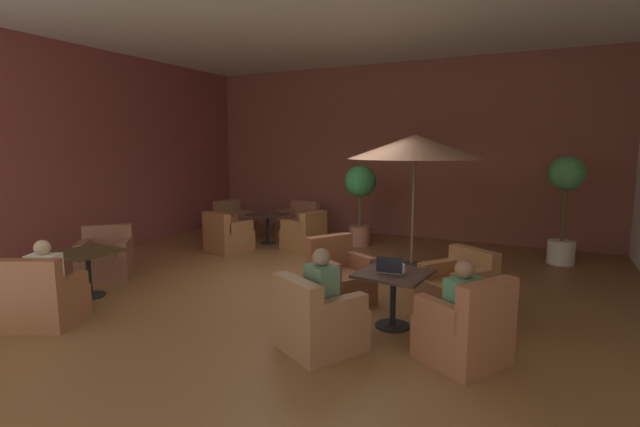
{
  "coord_description": "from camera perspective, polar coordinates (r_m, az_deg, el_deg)",
  "views": [
    {
      "loc": [
        3.37,
        -6.32,
        2.16
      ],
      "look_at": [
        0.0,
        0.45,
        1.05
      ],
      "focal_mm": 25.69,
      "sensor_mm": 36.0,
      "label": 1
    }
  ],
  "objects": [
    {
      "name": "patio_umbrella_tall_red",
      "position": [
        8.23,
        11.76,
        8.08
      ],
      "size": [
        2.36,
        2.36,
        2.37
      ],
      "color": "#2D2D2D",
      "rests_on": "ground_plane"
    },
    {
      "name": "armchair_front_right_east",
      "position": [
        6.57,
        -31.12,
        -9.26
      ],
      "size": [
        0.97,
        1.0,
        0.88
      ],
      "color": "brown",
      "rests_on": "ground_plane"
    },
    {
      "name": "ground_plane",
      "position": [
        7.49,
        -1.55,
        -8.52
      ],
      "size": [
        10.0,
        8.99,
        0.02
      ],
      "primitive_type": "cube",
      "color": "brown"
    },
    {
      "name": "cafe_table_front_left",
      "position": [
        5.6,
        9.12,
        -8.72
      ],
      "size": [
        0.86,
        0.86,
        0.68
      ],
      "color": "black",
      "rests_on": "ground_plane"
    },
    {
      "name": "patron_by_window",
      "position": [
        4.89,
        0.18,
        -8.56
      ],
      "size": [
        0.41,
        0.38,
        0.65
      ],
      "color": "#4F6D4C",
      "rests_on": "ground_plane"
    },
    {
      "name": "armchair_mid_center_north",
      "position": [
        11.15,
        -2.64,
        -1.25
      ],
      "size": [
        0.91,
        0.9,
        0.83
      ],
      "color": "#935A42",
      "rests_on": "ground_plane"
    },
    {
      "name": "armchair_mid_center_east",
      "position": [
        11.12,
        -10.59,
        -1.32
      ],
      "size": [
        0.91,
        0.86,
        0.88
      ],
      "color": "brown",
      "rests_on": "ground_plane"
    },
    {
      "name": "armchair_front_left_north",
      "position": [
        5.01,
        -0.19,
        -13.28
      ],
      "size": [
        1.01,
        1.03,
        0.82
      ],
      "color": "#8E5F3E",
      "rests_on": "ground_plane"
    },
    {
      "name": "iced_drink_cup",
      "position": [
        5.53,
        10.1,
        -6.76
      ],
      "size": [
        0.08,
        0.08,
        0.11
      ],
      "primitive_type": "cylinder",
      "color": "white",
      "rests_on": "cafe_table_front_left"
    },
    {
      "name": "wall_left_accent",
      "position": [
        10.46,
        -26.55,
        6.91
      ],
      "size": [
        0.08,
        8.99,
        4.12
      ],
      "primitive_type": "cube",
      "color": "brown",
      "rests_on": "ground_plane"
    },
    {
      "name": "potted_tree_left_corner",
      "position": [
        9.98,
        5.03,
        2.43
      ],
      "size": [
        0.69,
        0.69,
        1.76
      ],
      "color": "#A9624C",
      "rests_on": "ground_plane"
    },
    {
      "name": "wall_back_brick",
      "position": [
        11.29,
        9.18,
        7.72
      ],
      "size": [
        10.0,
        0.08,
        4.12
      ],
      "primitive_type": "cube",
      "color": "brown",
      "rests_on": "ground_plane"
    },
    {
      "name": "cafe_table_front_right",
      "position": [
        7.42,
        -26.94,
        -5.32
      ],
      "size": [
        0.79,
        0.79,
        0.68
      ],
      "color": "black",
      "rests_on": "ground_plane"
    },
    {
      "name": "open_laptop",
      "position": [
        5.54,
        8.75,
        -6.75
      ],
      "size": [
        0.33,
        0.25,
        0.2
      ],
      "color": "#9EA0A5",
      "rests_on": "cafe_table_front_left"
    },
    {
      "name": "patron_with_friend",
      "position": [
        6.52,
        -31.13,
        -6.0
      ],
      "size": [
        0.42,
        0.36,
        0.65
      ],
      "color": "silver",
      "rests_on": "ground_plane"
    },
    {
      "name": "armchair_front_right_north",
      "position": [
        8.48,
        -25.09,
        -5.08
      ],
      "size": [
        1.08,
        1.07,
        0.84
      ],
      "color": "brown",
      "rests_on": "ground_plane"
    },
    {
      "name": "patron_blue_shirt",
      "position": [
        4.84,
        17.45,
        -9.47
      ],
      "size": [
        0.38,
        0.43,
        0.61
      ],
      "color": "#487C56",
      "rests_on": "ground_plane"
    },
    {
      "name": "potted_tree_mid_left",
      "position": [
        9.48,
        28.23,
        1.89
      ],
      "size": [
        0.63,
        0.63,
        1.99
      ],
      "color": "beige",
      "rests_on": "ground_plane"
    },
    {
      "name": "armchair_mid_center_south",
      "position": [
        9.67,
        -11.45,
        -2.81
      ],
      "size": [
        0.94,
        0.95,
        0.84
      ],
      "color": "#925733",
      "rests_on": "ground_plane"
    },
    {
      "name": "armchair_mid_center_west",
      "position": [
        9.6,
        -1.94,
        -2.73
      ],
      "size": [
        0.86,
        0.84,
        0.84
      ],
      "color": "brown",
      "rests_on": "ground_plane"
    },
    {
      "name": "ceiling_slab",
      "position": [
        7.44,
        -1.69,
        23.84
      ],
      "size": [
        10.0,
        8.99,
        0.06
      ],
      "primitive_type": "cube",
      "color": "silver",
      "rests_on": "wall_back_brick"
    },
    {
      "name": "armchair_front_left_south",
      "position": [
        6.38,
        16.83,
        -8.91
      ],
      "size": [
        1.06,
        1.07,
        0.81
      ],
      "color": "#915C36",
      "rests_on": "ground_plane"
    },
    {
      "name": "cafe_table_mid_center",
      "position": [
        10.3,
        -6.55,
        -0.81
      ],
      "size": [
        0.77,
        0.77,
        0.68
      ],
      "color": "black",
      "rests_on": "ground_plane"
    },
    {
      "name": "armchair_front_left_east",
      "position": [
        4.94,
        17.65,
        -13.78
      ],
      "size": [
        1.0,
        0.99,
        0.91
      ],
      "color": "#935436",
      "rests_on": "ground_plane"
    },
    {
      "name": "armchair_front_left_west",
      "position": [
        6.47,
        2.39,
        -8.13
      ],
      "size": [
        1.0,
        0.99,
        0.91
      ],
      "color": "brown",
      "rests_on": "ground_plane"
    }
  ]
}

